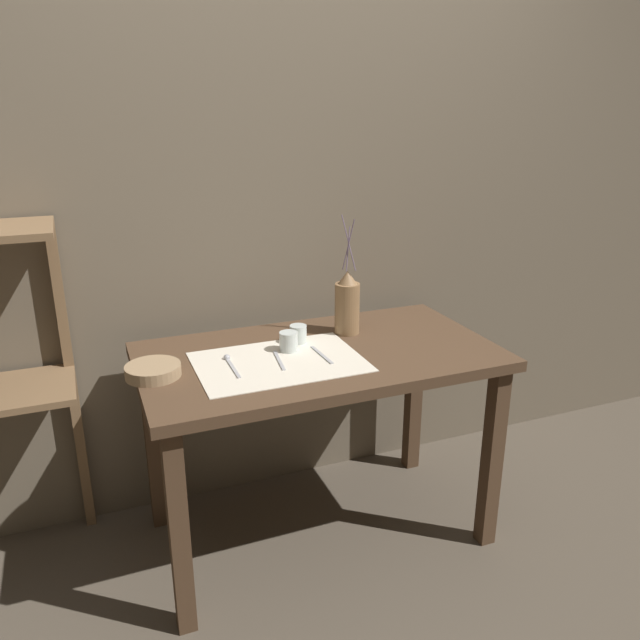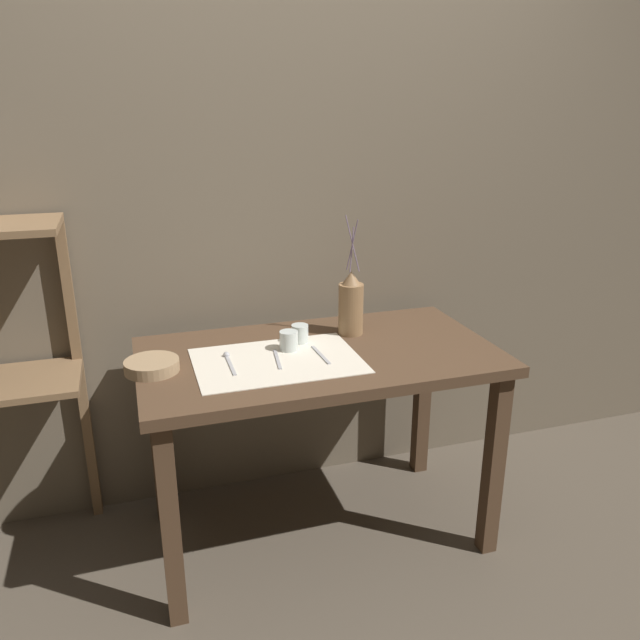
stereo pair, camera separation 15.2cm
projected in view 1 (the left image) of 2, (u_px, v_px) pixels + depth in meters
name	position (u px, v px, depth m)	size (l,w,h in m)	color
ground_plane	(319.00, 530.00, 2.51)	(12.00, 12.00, 0.00)	brown
stone_wall_back	(277.00, 215.00, 2.52)	(7.00, 0.06, 2.40)	#6B5E4C
wooden_table	(319.00, 379.00, 2.29)	(1.28, 0.71, 0.78)	#4C3523
linen_cloth	(279.00, 362.00, 2.16)	(0.57, 0.40, 0.00)	beige
pitcher_with_flowers	(347.00, 304.00, 2.40)	(0.10, 0.10, 0.46)	olive
wooden_bowl	(153.00, 371.00, 2.04)	(0.18, 0.18, 0.04)	#9E7F5B
glass_tumbler_near	(289.00, 341.00, 2.24)	(0.07, 0.07, 0.07)	silver
glass_tumbler_far	(298.00, 334.00, 2.32)	(0.06, 0.06, 0.07)	silver
spoon_outer	(229.00, 361.00, 2.15)	(0.02, 0.19, 0.02)	#A8A8AD
fork_inner	(279.00, 360.00, 2.16)	(0.03, 0.17, 0.00)	#A8A8AD
fork_outer	(322.00, 355.00, 2.21)	(0.02, 0.17, 0.00)	#A8A8AD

